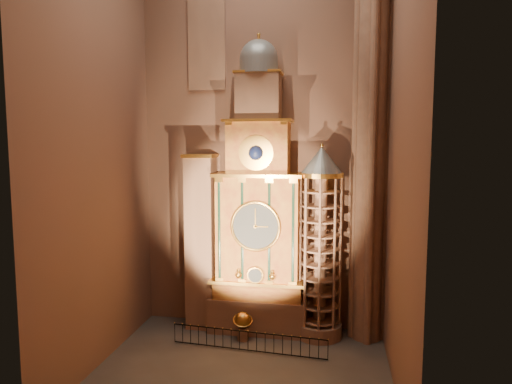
% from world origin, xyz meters
% --- Properties ---
extents(floor, '(14.00, 14.00, 0.00)m').
position_xyz_m(floor, '(0.00, 0.00, 0.00)').
color(floor, '#383330').
rests_on(floor, ground).
extents(wall_back, '(22.00, 0.00, 22.00)m').
position_xyz_m(wall_back, '(0.00, 6.00, 11.00)').
color(wall_back, brown).
rests_on(wall_back, floor).
extents(wall_left, '(0.00, 22.00, 22.00)m').
position_xyz_m(wall_left, '(-7.00, 0.00, 11.00)').
color(wall_left, brown).
rests_on(wall_left, floor).
extents(wall_right, '(0.00, 22.00, 22.00)m').
position_xyz_m(wall_right, '(7.00, 0.00, 11.00)').
color(wall_right, brown).
rests_on(wall_right, floor).
extents(astronomical_clock, '(5.60, 2.41, 16.70)m').
position_xyz_m(astronomical_clock, '(0.00, 4.96, 6.68)').
color(astronomical_clock, '#8C634C').
rests_on(astronomical_clock, floor).
extents(portrait_tower, '(1.80, 1.60, 10.20)m').
position_xyz_m(portrait_tower, '(-3.40, 4.98, 5.15)').
color(portrait_tower, '#8C634C').
rests_on(portrait_tower, floor).
extents(stair_turret, '(2.50, 2.50, 10.80)m').
position_xyz_m(stair_turret, '(3.50, 4.70, 5.27)').
color(stair_turret, '#8C634C').
rests_on(stair_turret, floor).
extents(gothic_pier, '(2.04, 2.04, 22.00)m').
position_xyz_m(gothic_pier, '(6.10, 5.00, 11.00)').
color(gothic_pier, '#8C634C').
rests_on(gothic_pier, floor).
extents(stained_glass_window, '(2.20, 0.14, 5.20)m').
position_xyz_m(stained_glass_window, '(-3.20, 5.92, 16.50)').
color(stained_glass_window, navy).
rests_on(stained_glass_window, wall_back).
extents(celestial_globe, '(1.35, 1.31, 1.59)m').
position_xyz_m(celestial_globe, '(-0.64, 3.50, 0.95)').
color(celestial_globe, '#8C634C').
rests_on(celestial_globe, floor).
extents(iron_railing, '(8.23, 0.76, 1.06)m').
position_xyz_m(iron_railing, '(-0.08, 2.12, 0.57)').
color(iron_railing, black).
rests_on(iron_railing, floor).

